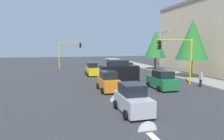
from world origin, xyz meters
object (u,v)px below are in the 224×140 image
at_px(tree_roadside_mid, 156,44).
at_px(delivery_van_black, 119,71).
at_px(car_green, 162,80).
at_px(traffic_signal_near_left, 177,52).
at_px(car_yellow, 92,70).
at_px(pedestrian_crossing, 201,79).
at_px(car_red, 126,69).
at_px(tree_roadside_near, 192,40).
at_px(street_lamp_curbside, 163,47).
at_px(car_orange, 109,82).
at_px(car_white, 119,65).
at_px(car_silver, 133,100).
at_px(traffic_signal_far_right, 69,50).

relative_size(tree_roadside_mid, delivery_van_black, 1.55).
bearing_deg(car_green, traffic_signal_near_left, 119.86).
xyz_separation_m(car_yellow, pedestrian_crossing, (11.85, 10.14, 0.02)).
bearing_deg(traffic_signal_near_left, car_red, -162.95).
bearing_deg(tree_roadside_near, street_lamp_curbside, -166.95).
distance_m(tree_roadside_mid, car_orange, 19.97).
bearing_deg(tree_roadside_near, car_orange, -69.55).
distance_m(delivery_van_black, pedestrian_crossing, 9.61).
xyz_separation_m(tree_roadside_near, car_yellow, (-6.03, -13.10, -4.48)).
height_order(traffic_signal_near_left, street_lamp_curbside, street_lamp_curbside).
distance_m(traffic_signal_near_left, street_lamp_curbside, 10.26).
xyz_separation_m(traffic_signal_near_left, street_lamp_curbside, (-9.61, 3.56, 0.55)).
bearing_deg(car_white, car_silver, -14.40).
xyz_separation_m(tree_roadside_mid, pedestrian_crossing, (15.82, -2.46, -3.96)).
bearing_deg(traffic_signal_near_left, car_silver, -46.50).
distance_m(traffic_signal_far_right, car_white, 10.46).
xyz_separation_m(traffic_signal_near_left, car_orange, (0.91, -8.32, -2.90)).
bearing_deg(traffic_signal_near_left, car_green, -60.14).
distance_m(traffic_signal_far_right, pedestrian_crossing, 25.66).
distance_m(traffic_signal_far_right, street_lamp_curbside, 18.13).
height_order(tree_roadside_near, car_red, tree_roadside_near).
relative_size(car_orange, car_white, 0.90).
bearing_deg(tree_roadside_near, car_yellow, -114.73).
height_order(traffic_signal_far_right, car_red, traffic_signal_far_right).
height_order(traffic_signal_near_left, car_white, traffic_signal_near_left).
bearing_deg(car_yellow, pedestrian_crossing, 40.57).
bearing_deg(street_lamp_curbside, traffic_signal_near_left, -20.31).
xyz_separation_m(delivery_van_black, car_silver, (11.92, -2.60, -0.39)).
height_order(traffic_signal_far_right, car_green, traffic_signal_far_right).
height_order(car_green, car_red, same).
height_order(car_red, car_white, same).
xyz_separation_m(street_lamp_curbside, car_green, (11.14, -6.22, -3.45)).
xyz_separation_m(traffic_signal_far_right, car_silver, (27.92, 2.95, -2.94)).
bearing_deg(pedestrian_crossing, tree_roadside_near, 153.07).
distance_m(traffic_signal_near_left, car_red, 10.49).
distance_m(street_lamp_curbside, car_red, 7.37).
bearing_deg(car_green, traffic_signal_far_right, -158.15).
height_order(traffic_signal_near_left, car_silver, traffic_signal_near_left).
relative_size(traffic_signal_near_left, delivery_van_black, 1.11).
xyz_separation_m(car_silver, car_white, (-23.37, 6.00, 0.00)).
bearing_deg(traffic_signal_far_right, pedestrian_crossing, 31.17).
bearing_deg(pedestrian_crossing, car_silver, -59.23).
bearing_deg(car_yellow, delivery_van_black, 22.50).
height_order(tree_roadside_near, tree_roadside_mid, tree_roadside_near).
bearing_deg(traffic_signal_near_left, street_lamp_curbside, 159.69).
xyz_separation_m(street_lamp_curbside, tree_roadside_mid, (-4.39, 0.80, 0.52)).
relative_size(tree_roadside_near, car_white, 1.96).
bearing_deg(tree_roadside_near, tree_roadside_mid, -177.14).
distance_m(traffic_signal_near_left, car_white, 15.89).
height_order(delivery_van_black, car_silver, delivery_van_black).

